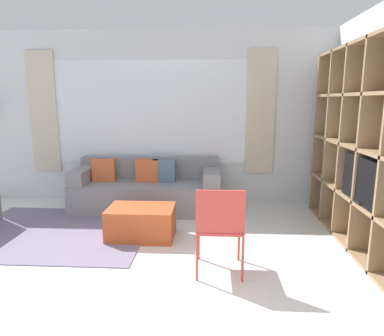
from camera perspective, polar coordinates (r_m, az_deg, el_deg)
ground_plane at (r=2.90m, az=-18.56°, el=-23.87°), size 16.00×16.00×0.00m
wall_back at (r=5.54m, az=-6.87°, el=8.25°), size 6.84×0.11×2.70m
area_rug at (r=4.72m, az=-21.53°, el=-9.81°), size 2.27×1.81×0.01m
shelving_unit at (r=4.23m, az=27.07°, el=2.98°), size 0.36×2.53×2.27m
couch_main at (r=5.25m, az=-7.45°, el=-3.62°), size 2.18×0.83×0.77m
ottoman at (r=4.23m, az=-8.44°, el=-8.92°), size 0.79×0.54×0.38m
folding_chair at (r=3.23m, az=4.67°, el=-9.10°), size 0.44×0.46×0.86m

